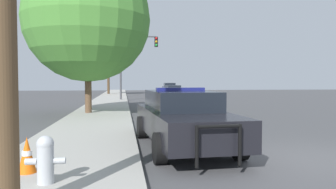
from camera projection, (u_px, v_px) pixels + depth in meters
The scene contains 10 objects.
ground_plane at pixel (299, 159), 7.41m from camera, with size 110.00×110.00×0.00m, color #474749.
sidewalk_left at pixel (67, 163), 6.72m from camera, with size 3.00×110.00×0.13m.
police_car at pixel (182, 117), 8.70m from camera, with size 2.29×5.44×1.58m.
fire_hydrant at pixel (45, 158), 5.19m from camera, with size 0.62×0.27×0.76m.
traffic_light at pixel (135, 54), 28.77m from camera, with size 3.37×0.35×5.70m.
car_background_oncoming at pixel (173, 90), 37.26m from camera, with size 2.19×4.16×1.26m.
car_background_distant at pixel (169, 88), 45.35m from camera, with size 2.02×4.31×1.49m.
tree_sidewalk_near at pixel (88, 19), 16.62m from camera, with size 6.39×6.39×7.97m.
tree_sidewalk_far at pixel (108, 55), 41.17m from camera, with size 3.73×3.73×6.84m.
traffic_cone at pixel (27, 155), 5.80m from camera, with size 0.32×0.32×0.64m.
Camera 1 is at (-3.95, -6.87, 1.76)m, focal length 35.00 mm.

